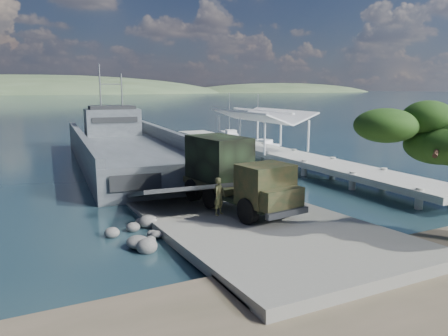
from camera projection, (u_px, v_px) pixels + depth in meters
The scene contains 10 objects.
ground at pixel (247, 225), 24.55m from camera, with size 1400.00×1400.00×0.00m, color #1C3643.
boat_ramp at pixel (256, 226), 23.62m from camera, with size 10.00×18.00×0.50m, color gray.
shoreline_rocks at pixel (137, 239), 22.26m from camera, with size 3.20×5.60×0.90m, color #50504E, non-canonical shape.
distant_headlands at pixel (59, 94), 539.07m from camera, with size 1000.00×240.00×48.00m, color #3E5636, non-canonical shape.
pier at pixel (267, 145), 46.48m from camera, with size 6.40×44.00×6.10m.
landing_craft at pixel (129, 155), 44.22m from camera, with size 12.08×38.28×11.21m.
military_truck at pixel (233, 174), 26.06m from camera, with size 3.83×9.19×4.14m.
soldier at pixel (219, 203), 23.37m from camera, with size 0.74×0.49×2.03m, color black.
sailboat_near at pixel (258, 146), 55.23m from camera, with size 3.58×6.03×7.07m.
sailboat_far at pixel (230, 135), 67.85m from camera, with size 2.99×5.99×7.02m.
Camera 1 is at (-11.70, -20.48, 7.63)m, focal length 35.00 mm.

